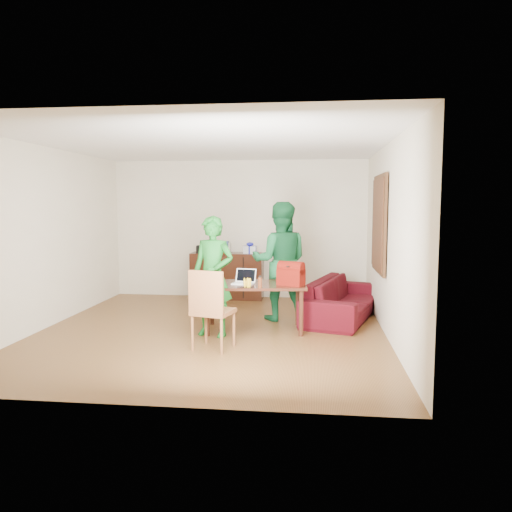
# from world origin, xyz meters

# --- Properties ---
(room) EXTENTS (5.20, 5.70, 2.90)m
(room) POSITION_xyz_m (0.01, 0.13, 1.31)
(room) COLOR #4C2E13
(room) RESTS_ON ground
(table) EXTENTS (1.56, 0.98, 0.69)m
(table) POSITION_xyz_m (0.62, 0.12, 0.61)
(table) COLOR black
(table) RESTS_ON ground
(chair) EXTENTS (0.57, 0.55, 1.03)m
(chair) POSITION_xyz_m (0.20, -0.89, 0.30)
(chair) COLOR brown
(chair) RESTS_ON ground
(person_near) EXTENTS (0.70, 0.55, 1.69)m
(person_near) POSITION_xyz_m (0.07, -0.24, 0.84)
(person_near) COLOR #16631D
(person_near) RESTS_ON ground
(person_far) EXTENTS (0.95, 0.76, 1.89)m
(person_far) POSITION_xyz_m (0.95, 0.85, 0.94)
(person_far) COLOR #12542B
(person_far) RESTS_ON ground
(laptop) EXTENTS (0.33, 0.26, 0.21)m
(laptop) POSITION_xyz_m (0.46, 0.05, 0.74)
(laptop) COLOR white
(laptop) RESTS_ON table
(bananas) EXTENTS (0.15, 0.10, 0.05)m
(bananas) POSITION_xyz_m (0.56, -0.26, 0.72)
(bananas) COLOR gold
(bananas) RESTS_ON table
(bottle) EXTENTS (0.06, 0.06, 0.17)m
(bottle) POSITION_xyz_m (0.74, -0.26, 0.78)
(bottle) COLOR #552713
(bottle) RESTS_ON table
(red_bag) EXTENTS (0.42, 0.34, 0.27)m
(red_bag) POSITION_xyz_m (1.15, 0.04, 0.83)
(red_bag) COLOR maroon
(red_bag) RESTS_ON table
(sofa) EXTENTS (1.44, 2.33, 0.63)m
(sofa) POSITION_xyz_m (1.95, 1.06, 0.32)
(sofa) COLOR #3C0714
(sofa) RESTS_ON ground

